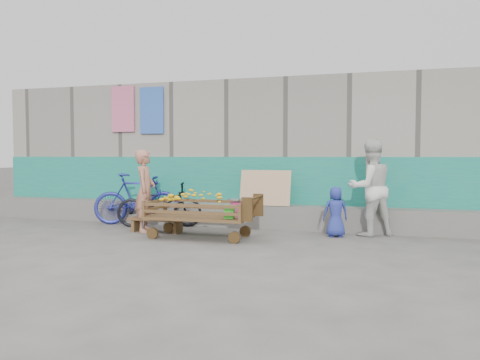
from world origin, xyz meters
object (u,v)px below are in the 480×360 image
(bicycle_dark, at_px, (160,205))
(bicycle_blue, at_px, (137,199))
(woman, at_px, (370,188))
(banana_cart, at_px, (198,206))
(bench, at_px, (157,222))
(vendor_man, at_px, (145,191))
(child, at_px, (336,212))

(bicycle_dark, bearing_deg, bicycle_blue, 52.30)
(woman, bearing_deg, bicycle_dark, -27.14)
(banana_cart, distance_m, bicycle_dark, 1.54)
(woman, distance_m, bicycle_blue, 4.68)
(bench, relative_size, bicycle_dark, 0.63)
(bench, distance_m, vendor_man, 0.62)
(bench, height_order, vendor_man, vendor_man)
(woman, relative_size, child, 1.93)
(child, bearing_deg, woman, -169.48)
(vendor_man, relative_size, child, 1.73)
(bicycle_dark, bearing_deg, woman, -108.12)
(child, bearing_deg, bicycle_dark, -21.00)
(bench, distance_m, child, 3.28)
(bench, distance_m, woman, 3.94)
(bench, bearing_deg, bicycle_blue, 136.46)
(vendor_man, bearing_deg, woman, -93.75)
(vendor_man, xyz_separation_m, bicycle_dark, (0.00, 0.60, -0.32))
(woman, relative_size, bicycle_dark, 1.01)
(banana_cart, xyz_separation_m, child, (2.28, 0.79, -0.11))
(bench, bearing_deg, woman, 11.31)
(bicycle_blue, bearing_deg, banana_cart, -144.96)
(bench, bearing_deg, child, 7.87)
(bench, distance_m, bicycle_blue, 1.23)
(bench, bearing_deg, banana_cart, -19.97)
(vendor_man, relative_size, bicycle_dark, 0.91)
(bench, xyz_separation_m, bicycle_blue, (-0.85, 0.81, 0.33))
(woman, height_order, bicycle_blue, woman)
(vendor_man, height_order, bicycle_dark, vendor_man)
(vendor_man, relative_size, woman, 0.90)
(banana_cart, distance_m, bench, 1.08)
(banana_cart, bearing_deg, child, 19.17)
(bicycle_blue, bearing_deg, bicycle_dark, -129.87)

